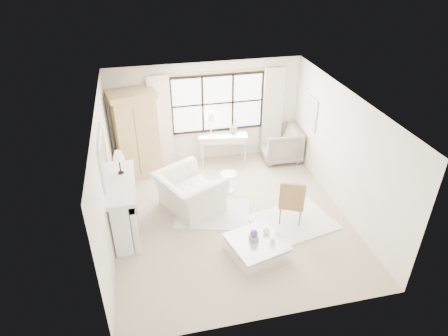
{
  "coord_description": "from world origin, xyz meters",
  "views": [
    {
      "loc": [
        -1.69,
        -6.83,
        5.52
      ],
      "look_at": [
        -0.1,
        0.2,
        1.17
      ],
      "focal_mm": 32.0,
      "sensor_mm": 36.0,
      "label": 1
    }
  ],
  "objects_px": {
    "coffee_table": "(257,249)",
    "armoire": "(136,134)",
    "console_table": "(223,148)",
    "club_armchair": "(189,192)"
  },
  "relations": [
    {
      "from": "armoire",
      "to": "coffee_table",
      "type": "bearing_deg",
      "value": -73.93
    },
    {
      "from": "coffee_table",
      "to": "armoire",
      "type": "bearing_deg",
      "value": 104.74
    },
    {
      "from": "coffee_table",
      "to": "console_table",
      "type": "bearing_deg",
      "value": 72.49
    },
    {
      "from": "console_table",
      "to": "coffee_table",
      "type": "xyz_separation_m",
      "value": [
        -0.17,
        -3.79,
        -0.22
      ]
    },
    {
      "from": "console_table",
      "to": "coffee_table",
      "type": "bearing_deg",
      "value": -82.35
    },
    {
      "from": "coffee_table",
      "to": "club_armchair",
      "type": "bearing_deg",
      "value": 104.8
    },
    {
      "from": "console_table",
      "to": "coffee_table",
      "type": "height_order",
      "value": "console_table"
    },
    {
      "from": "armoire",
      "to": "club_armchair",
      "type": "height_order",
      "value": "armoire"
    },
    {
      "from": "console_table",
      "to": "club_armchair",
      "type": "bearing_deg",
      "value": -111.27
    },
    {
      "from": "armoire",
      "to": "coffee_table",
      "type": "relative_size",
      "value": 1.83
    }
  ]
}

